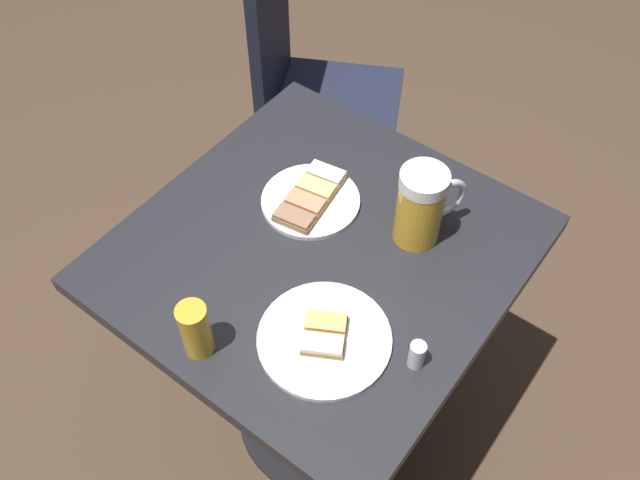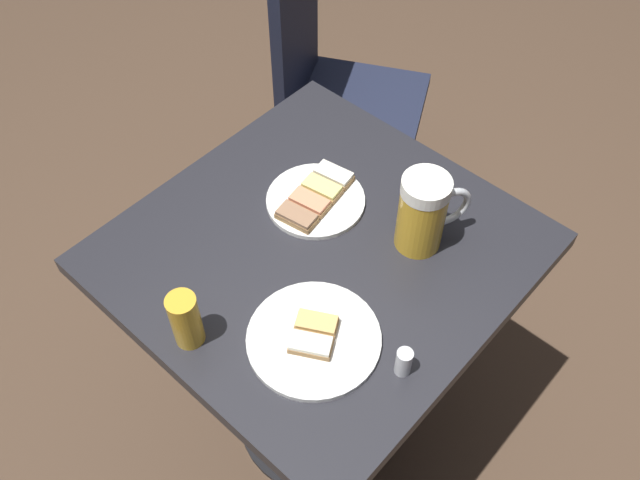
{
  "view_description": "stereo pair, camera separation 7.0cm",
  "coord_description": "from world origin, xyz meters",
  "px_view_note": "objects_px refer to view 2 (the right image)",
  "views": [
    {
      "loc": [
        -0.48,
        0.63,
        1.75
      ],
      "look_at": [
        0.0,
        0.0,
        0.76
      ],
      "focal_mm": 38.13,
      "sensor_mm": 36.0,
      "label": 1
    },
    {
      "loc": [
        -0.53,
        0.59,
        1.75
      ],
      "look_at": [
        0.0,
        0.0,
        0.76
      ],
      "focal_mm": 38.13,
      "sensor_mm": 36.0,
      "label": 2
    }
  ],
  "objects_px": {
    "plate_near": "(316,198)",
    "plate_far": "(314,338)",
    "beer_mug": "(424,212)",
    "cafe_chair": "(332,85)",
    "beer_glass_small": "(186,320)",
    "salt_shaker": "(404,362)"
  },
  "relations": [
    {
      "from": "plate_near",
      "to": "plate_far",
      "type": "distance_m",
      "value": 0.32
    },
    {
      "from": "plate_near",
      "to": "beer_mug",
      "type": "height_order",
      "value": "beer_mug"
    },
    {
      "from": "plate_far",
      "to": "cafe_chair",
      "type": "xyz_separation_m",
      "value": [
        0.6,
        -0.73,
        -0.22
      ]
    },
    {
      "from": "plate_far",
      "to": "cafe_chair",
      "type": "relative_size",
      "value": 0.25
    },
    {
      "from": "cafe_chair",
      "to": "beer_glass_small",
      "type": "bearing_deg",
      "value": -0.52
    },
    {
      "from": "plate_near",
      "to": "beer_glass_small",
      "type": "relative_size",
      "value": 1.74
    },
    {
      "from": "beer_mug",
      "to": "beer_glass_small",
      "type": "height_order",
      "value": "beer_mug"
    },
    {
      "from": "plate_far",
      "to": "salt_shaker",
      "type": "distance_m",
      "value": 0.16
    },
    {
      "from": "beer_mug",
      "to": "salt_shaker",
      "type": "bearing_deg",
      "value": 121.23
    },
    {
      "from": "cafe_chair",
      "to": "plate_near",
      "type": "bearing_deg",
      "value": 10.77
    },
    {
      "from": "plate_far",
      "to": "beer_glass_small",
      "type": "relative_size",
      "value": 2.03
    },
    {
      "from": "beer_mug",
      "to": "cafe_chair",
      "type": "height_order",
      "value": "cafe_chair"
    },
    {
      "from": "beer_glass_small",
      "to": "cafe_chair",
      "type": "bearing_deg",
      "value": -62.88
    },
    {
      "from": "plate_near",
      "to": "salt_shaker",
      "type": "distance_m",
      "value": 0.4
    },
    {
      "from": "plate_far",
      "to": "salt_shaker",
      "type": "height_order",
      "value": "salt_shaker"
    },
    {
      "from": "beer_mug",
      "to": "beer_glass_small",
      "type": "relative_size",
      "value": 1.45
    },
    {
      "from": "beer_mug",
      "to": "salt_shaker",
      "type": "distance_m",
      "value": 0.28
    },
    {
      "from": "beer_mug",
      "to": "beer_glass_small",
      "type": "xyz_separation_m",
      "value": [
        0.16,
        0.43,
        -0.03
      ]
    },
    {
      "from": "beer_mug",
      "to": "salt_shaker",
      "type": "height_order",
      "value": "beer_mug"
    },
    {
      "from": "beer_mug",
      "to": "beer_glass_small",
      "type": "bearing_deg",
      "value": 69.53
    },
    {
      "from": "beer_glass_small",
      "to": "cafe_chair",
      "type": "relative_size",
      "value": 0.12
    },
    {
      "from": "plate_near",
      "to": "cafe_chair",
      "type": "xyz_separation_m",
      "value": [
        0.39,
        -0.5,
        -0.22
      ]
    }
  ]
}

